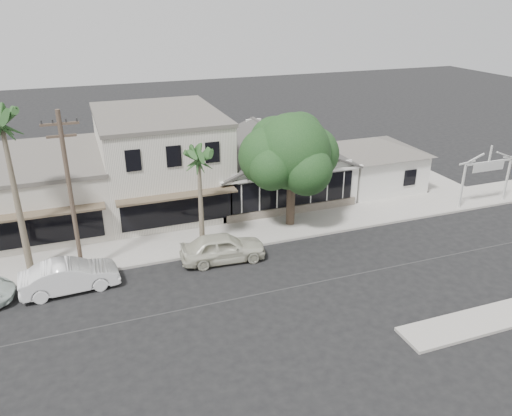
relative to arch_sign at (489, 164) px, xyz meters
name	(u,v)px	position (x,y,z in m)	size (l,w,h in m)	color
ground	(272,292)	(-18.40, -5.30, -3.16)	(140.00, 140.00, 0.00)	black
sidewalk_north	(100,257)	(-26.40, 1.45, -3.08)	(90.00, 3.50, 0.15)	#9E9991
corner_shop	(272,162)	(-13.40, 7.17, -0.54)	(10.40, 8.60, 5.10)	white
side_cottage	(373,168)	(-5.20, 6.20, -1.66)	(6.00, 6.00, 3.00)	white
arch_sign	(489,164)	(0.00, 0.00, 0.00)	(4.12, 0.12, 3.95)	white
row_building_near	(161,162)	(-21.40, 8.20, 0.09)	(8.00, 10.00, 6.50)	silver
row_building_midnear	(25,193)	(-30.40, 8.20, -1.06)	(10.00, 10.00, 4.20)	beige
utility_pole	(70,192)	(-27.40, -0.10, 1.63)	(1.80, 0.24, 9.00)	brown
car_0	(223,248)	(-19.78, -1.28, -2.34)	(1.94, 4.81, 1.64)	beige
car_1	(69,276)	(-28.03, -1.54, -2.36)	(1.69, 4.84, 1.59)	white
shade_tree	(290,153)	(-14.33, 1.93, 1.75)	(6.72, 6.08, 7.46)	#4B3B2E
palm_east	(199,158)	(-20.52, 0.51, 2.52)	(2.50, 2.50, 6.68)	#726651
palm_mid	(1,125)	(-30.06, 1.17, 5.04)	(3.38, 3.38, 9.51)	#726651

